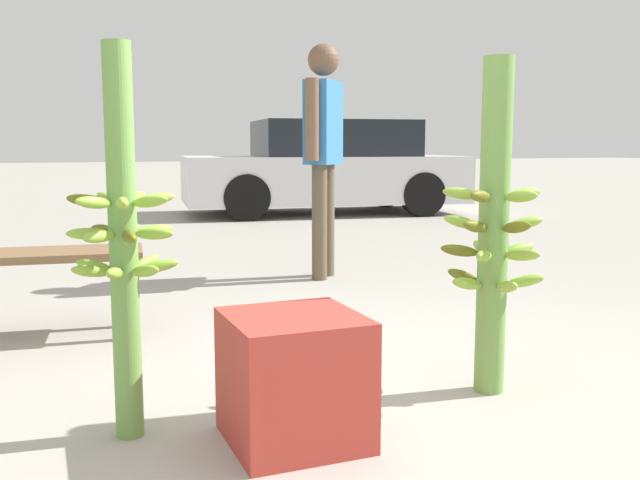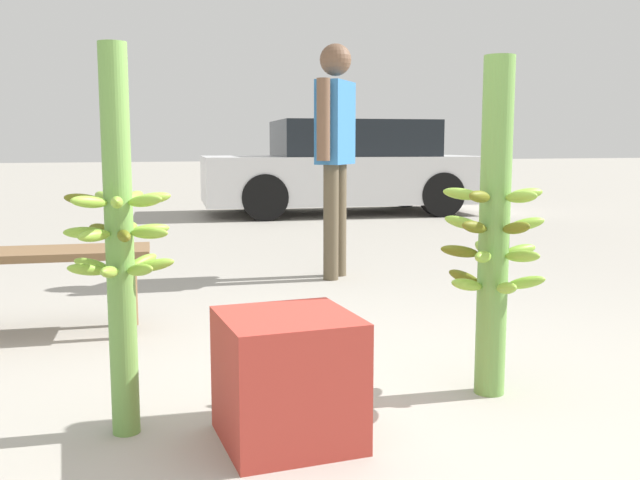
% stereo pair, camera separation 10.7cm
% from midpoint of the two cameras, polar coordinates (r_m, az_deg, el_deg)
% --- Properties ---
extents(ground_plane, '(80.00, 80.00, 0.00)m').
position_cam_midpoint_polar(ground_plane, '(2.70, 1.63, -14.28)').
color(ground_plane, '#9E998E').
extents(banana_stalk_left, '(0.37, 0.37, 1.34)m').
position_cam_midpoint_polar(banana_stalk_left, '(2.51, -16.65, -0.16)').
color(banana_stalk_left, '#6B9E47').
rests_on(banana_stalk_left, ground_plane).
extents(banana_stalk_center, '(0.42, 0.42, 1.35)m').
position_cam_midpoint_polar(banana_stalk_center, '(2.93, 12.70, 0.73)').
color(banana_stalk_center, '#6B9E47').
rests_on(banana_stalk_center, ground_plane).
extents(vendor_person, '(0.47, 0.52, 1.74)m').
position_cam_midpoint_polar(vendor_person, '(5.36, -0.30, 8.13)').
color(vendor_person, brown).
rests_on(vendor_person, ground_plane).
extents(market_bench, '(1.19, 0.52, 0.46)m').
position_cam_midpoint_polar(market_bench, '(3.99, -23.10, -1.98)').
color(market_bench, brown).
rests_on(market_bench, ground_plane).
extents(parked_car, '(4.22, 2.32, 1.35)m').
position_cam_midpoint_polar(parked_car, '(10.50, 0.15, 5.73)').
color(parked_car, silver).
rests_on(parked_car, ground_plane).
extents(produce_crate, '(0.44, 0.44, 0.44)m').
position_cam_midpoint_polar(produce_crate, '(2.47, -3.36, -11.01)').
color(produce_crate, '#B2382D').
rests_on(produce_crate, ground_plane).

